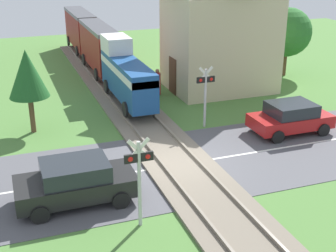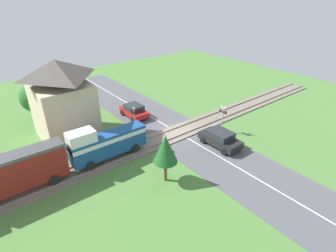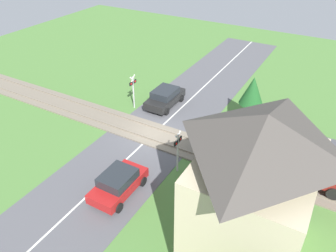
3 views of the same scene
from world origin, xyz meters
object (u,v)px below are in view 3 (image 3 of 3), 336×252
car_near_crossing (165,97)px  crossing_signal_east_approach (178,147)px  car_far_side (118,183)px  crossing_signal_west_approach (133,87)px  pedestrian_by_station (268,189)px  station_building (253,191)px

car_near_crossing → crossing_signal_east_approach: 8.63m
car_far_side → crossing_signal_east_approach: 4.15m
crossing_signal_west_approach → crossing_signal_east_approach: same height
car_far_side → pedestrian_by_station: size_ratio=2.44×
car_near_crossing → pedestrian_by_station: size_ratio=2.65×
car_far_side → crossing_signal_west_approach: bearing=-150.5°
crossing_signal_east_approach → station_building: size_ratio=0.39×
crossing_signal_east_approach → car_far_side: bearing=-31.2°
crossing_signal_east_approach → station_building: 6.72m
crossing_signal_west_approach → crossing_signal_east_approach: (5.34, 7.02, 0.00)m
pedestrian_by_station → crossing_signal_east_approach: bearing=-85.0°
car_near_crossing → pedestrian_by_station: bearing=58.4°
crossing_signal_west_approach → station_building: 15.38m
station_building → car_near_crossing: bearing=-134.7°
car_far_side → crossing_signal_west_approach: size_ratio=1.25×
car_near_crossing → crossing_signal_east_approach: crossing_signal_east_approach is taller
car_far_side → crossing_signal_east_approach: bearing=148.8°
crossing_signal_east_approach → car_near_crossing: bearing=-144.7°
car_near_crossing → pedestrian_by_station: 12.39m
car_far_side → pedestrian_by_station: bearing=117.0°
crossing_signal_west_approach → station_building: bearing=55.2°
station_building → pedestrian_by_station: (-3.86, 0.07, -3.04)m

